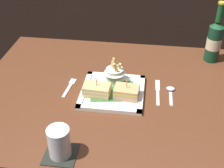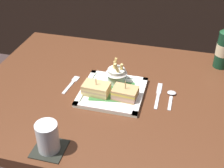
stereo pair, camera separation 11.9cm
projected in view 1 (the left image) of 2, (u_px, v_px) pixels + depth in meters
The scene contains 11 objects.
dining_table at pixel (111, 113), 1.28m from camera, with size 1.08×0.84×0.75m.
square_plate at pixel (113, 92), 1.20m from camera, with size 0.24×0.24×0.02m.
sandwich_half_left at pixel (97, 90), 1.17m from camera, with size 0.10×0.07×0.07m.
sandwich_half_right at pixel (127, 92), 1.16m from camera, with size 0.10×0.07×0.08m.
fries_cup at pixel (115, 73), 1.23m from camera, with size 0.09×0.09×0.10m.
beer_bottle at pixel (214, 40), 1.36m from camera, with size 0.07×0.07×0.27m.
drink_coaster at pixel (61, 154), 0.94m from camera, with size 0.10×0.10×0.00m, color black.
water_glass at pixel (59, 144), 0.92m from camera, with size 0.07×0.07×0.10m.
fork at pixel (70, 86), 1.24m from camera, with size 0.03×0.13×0.00m.
knife at pixel (158, 91), 1.22m from camera, with size 0.02×0.17×0.00m.
spoon at pixel (171, 91), 1.21m from camera, with size 0.03×0.12×0.01m.
Camera 1 is at (0.13, -0.97, 1.47)m, focal length 49.43 mm.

